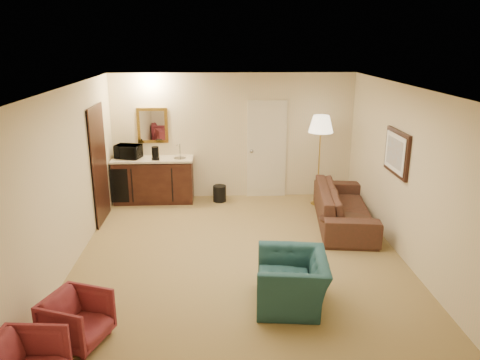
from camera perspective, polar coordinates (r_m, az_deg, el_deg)
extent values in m
plane|color=#977B4D|center=(7.34, 0.01, -9.47)|extent=(6.00, 6.00, 0.00)
cube|color=beige|center=(9.77, -0.84, 5.34)|extent=(5.00, 0.02, 2.60)
cube|color=beige|center=(7.19, -20.31, 0.01)|extent=(0.02, 6.00, 2.60)
cube|color=beige|center=(7.41, 19.72, 0.55)|extent=(0.02, 6.00, 2.60)
cube|color=white|center=(6.60, 0.02, 11.18)|extent=(5.00, 6.00, 0.02)
cube|color=beige|center=(9.84, 3.26, 3.77)|extent=(0.82, 0.06, 2.05)
cube|color=black|center=(8.82, -16.79, 1.67)|extent=(0.06, 0.98, 2.10)
cube|color=gold|center=(9.78, -10.61, 6.55)|extent=(0.62, 0.04, 0.72)
cube|color=black|center=(7.69, 18.53, 3.18)|extent=(0.06, 0.90, 0.70)
cube|color=#371B11|center=(9.79, -10.46, 0.00)|extent=(1.64, 0.58, 0.92)
imported|color=black|center=(8.65, 12.61, -2.42)|extent=(0.97, 2.40, 0.91)
imported|color=#1E434C|center=(6.02, 6.39, -11.18)|extent=(0.75, 1.06, 0.87)
imported|color=maroon|center=(5.66, -19.28, -15.50)|extent=(0.76, 0.78, 0.63)
cube|color=black|center=(7.90, 12.47, -6.06)|extent=(0.90, 0.69, 0.46)
cube|color=#B6963C|center=(9.48, 9.63, 2.36)|extent=(0.56, 0.56, 1.83)
cylinder|color=black|center=(9.72, -2.51, -1.65)|extent=(0.32, 0.32, 0.34)
imported|color=black|center=(9.75, -13.48, 3.58)|extent=(0.55, 0.40, 0.34)
cylinder|color=black|center=(9.51, -10.28, 3.23)|extent=(0.15, 0.15, 0.27)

